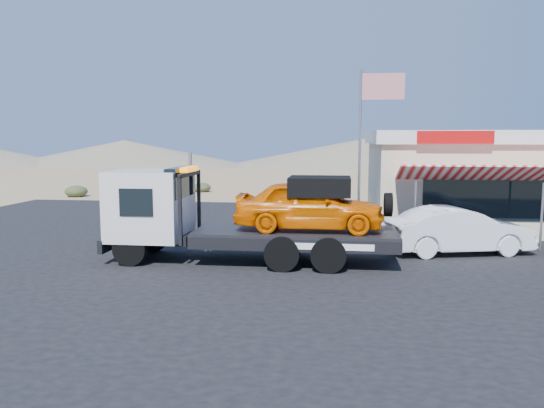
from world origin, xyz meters
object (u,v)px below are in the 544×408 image
at_px(tow_truck, 243,211).
at_px(jerky_store, 493,177).
at_px(white_sedan, 459,230).
at_px(flagpole, 367,135).

xyz_separation_m(tow_truck, jerky_store, (9.28, 8.38, 0.49)).
bearing_deg(jerky_store, tow_truck, -137.91).
relative_size(white_sedan, flagpole, 0.74).
bearing_deg(white_sedan, tow_truck, 92.17).
height_order(tow_truck, flagpole, flagpole).
relative_size(tow_truck, white_sedan, 1.87).
height_order(jerky_store, flagpole, flagpole).
xyz_separation_m(tow_truck, flagpole, (3.72, 3.91, 2.27)).
bearing_deg(tow_truck, jerky_store, 42.09).
relative_size(tow_truck, jerky_store, 0.80).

